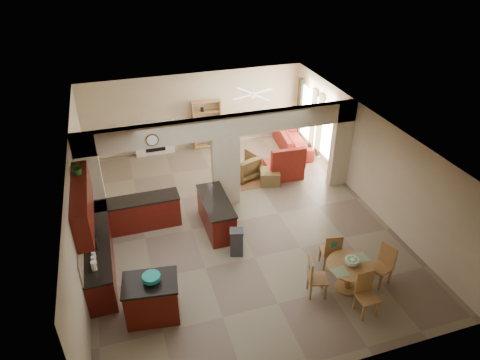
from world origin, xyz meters
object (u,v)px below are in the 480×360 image
object	(u,v)px
sofa	(292,141)
armchair	(244,166)
dining_table	(349,273)
kitchen_island	(152,299)

from	to	relation	value
sofa	armchair	xyz separation A→B (m)	(-2.34, -1.38, 0.05)
dining_table	kitchen_island	bearing A→B (deg)	172.97
kitchen_island	sofa	bearing A→B (deg)	54.59
sofa	armchair	bearing A→B (deg)	127.51
sofa	armchair	size ratio (longest dim) A/B	2.72
dining_table	armchair	bearing A→B (deg)	97.48
dining_table	sofa	xyz separation A→B (m)	(1.61, 6.89, -0.14)
kitchen_island	dining_table	world-z (taller)	kitchen_island
kitchen_island	sofa	size ratio (longest dim) A/B	0.52
sofa	kitchen_island	bearing A→B (deg)	143.72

